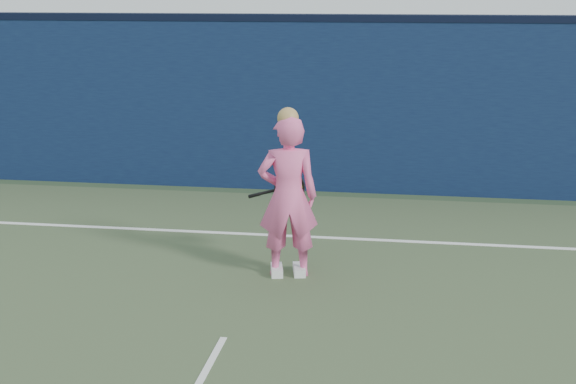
# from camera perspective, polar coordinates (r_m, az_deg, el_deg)

# --- Properties ---
(backstop_wall) EXTENTS (24.00, 0.40, 2.50)m
(backstop_wall) POSITION_cam_1_polar(r_m,az_deg,el_deg) (12.03, 1.28, 6.10)
(backstop_wall) COLOR #0D193B
(backstop_wall) RESTS_ON ground
(wall_cap) EXTENTS (24.00, 0.42, 0.10)m
(wall_cap) POSITION_cam_1_polar(r_m,az_deg,el_deg) (11.91, 1.31, 12.30)
(wall_cap) COLOR black
(wall_cap) RESTS_ON backstop_wall
(player) EXTENTS (0.70, 0.53, 1.80)m
(player) POSITION_cam_1_polar(r_m,az_deg,el_deg) (8.35, 0.00, -0.31)
(player) COLOR pink
(player) RESTS_ON ground
(racket) EXTENTS (0.64, 0.15, 0.34)m
(racket) POSITION_cam_1_polar(r_m,az_deg,el_deg) (8.74, -0.09, 0.28)
(racket) COLOR black
(racket) RESTS_ON ground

